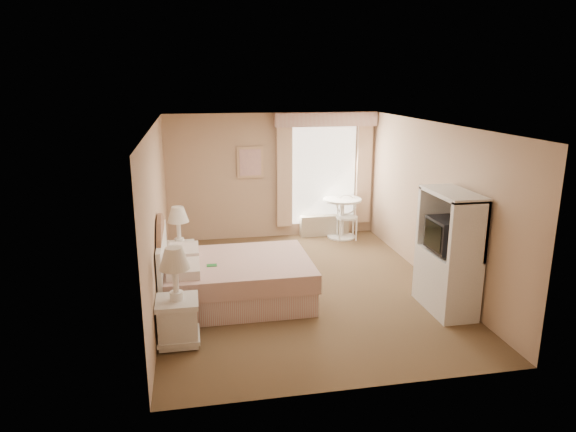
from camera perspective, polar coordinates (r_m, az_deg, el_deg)
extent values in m
cube|color=brown|center=(8.04, 1.50, -7.92)|extent=(4.20, 5.50, 0.01)
cube|color=silver|center=(7.44, 1.63, 10.12)|extent=(4.20, 5.50, 0.01)
cube|color=#D0AA8A|center=(10.29, -1.72, 4.44)|extent=(4.20, 0.01, 2.50)
cube|color=#D0AA8A|center=(5.12, 8.19, -6.71)|extent=(4.20, 0.01, 2.50)
cube|color=#D0AA8A|center=(7.49, -14.32, -0.02)|extent=(0.01, 5.50, 2.50)
cube|color=#D0AA8A|center=(8.34, 15.81, 1.38)|extent=(0.01, 5.50, 2.50)
cube|color=white|center=(10.47, 4.01, 4.60)|extent=(1.30, 0.02, 2.00)
cube|color=beige|center=(10.25, -0.43, 4.40)|extent=(0.30, 0.08, 2.05)
cube|color=beige|center=(10.67, 8.41, 4.66)|extent=(0.30, 0.08, 2.05)
cube|color=tan|center=(10.24, 4.25, 10.68)|extent=(2.05, 0.20, 0.28)
cube|color=beige|center=(10.62, 4.03, -1.01)|extent=(1.00, 0.22, 0.42)
cube|color=tan|center=(10.15, -4.22, 5.98)|extent=(0.52, 0.03, 0.62)
cube|color=beige|center=(10.13, -4.21, 5.96)|extent=(0.42, 0.02, 0.52)
cube|color=tan|center=(7.57, -5.50, -8.07)|extent=(2.01, 1.54, 0.35)
cube|color=beige|center=(7.46, -5.56, -5.90)|extent=(2.07, 1.59, 0.27)
cube|color=silver|center=(7.03, -11.54, -5.81)|extent=(0.43, 0.59, 0.13)
cube|color=silver|center=(7.72, -11.51, -3.91)|extent=(0.43, 0.59, 0.13)
cube|color=#227F32|center=(7.25, -8.47, -5.44)|extent=(0.14, 0.10, 0.01)
cube|color=white|center=(7.43, -13.70, -5.96)|extent=(0.06, 1.63, 1.06)
cylinder|color=#997451|center=(7.40, -13.74, -5.26)|extent=(0.05, 1.44, 1.44)
cube|color=white|center=(6.47, -12.10, -11.58)|extent=(0.46, 0.46, 0.50)
cube|color=white|center=(6.35, -12.24, -9.30)|extent=(0.50, 0.50, 0.06)
cube|color=white|center=(6.55, -12.02, -12.91)|extent=(0.50, 0.50, 0.05)
cylinder|color=white|center=(6.32, -12.28, -8.64)|extent=(0.16, 0.16, 0.10)
cylinder|color=white|center=(6.25, -12.38, -6.94)|extent=(0.07, 0.07, 0.40)
cone|color=silver|center=(6.15, -12.52, -4.60)|extent=(0.36, 0.36, 0.26)
cube|color=white|center=(8.58, -11.86, -4.92)|extent=(0.44, 0.44, 0.48)
cube|color=white|center=(8.50, -11.96, -3.23)|extent=(0.48, 0.48, 0.06)
cube|color=white|center=(8.64, -11.80, -5.92)|extent=(0.48, 0.48, 0.05)
cylinder|color=white|center=(8.47, -11.98, -2.74)|extent=(0.15, 0.15, 0.10)
cylinder|color=white|center=(8.42, -12.05, -1.51)|extent=(0.07, 0.07, 0.38)
cone|color=silver|center=(8.35, -12.15, 0.18)|extent=(0.34, 0.34, 0.25)
cylinder|color=white|center=(10.55, 5.94, -2.27)|extent=(0.57, 0.57, 0.03)
cylinder|color=white|center=(10.44, 5.99, -0.23)|extent=(0.09, 0.09, 0.77)
cylinder|color=white|center=(10.35, 6.05, 1.82)|extent=(0.77, 0.77, 0.04)
cylinder|color=white|center=(10.23, 5.79, -1.64)|extent=(0.03, 0.03, 0.44)
cylinder|color=white|center=(10.29, 7.60, -1.59)|extent=(0.03, 0.03, 0.44)
cylinder|color=white|center=(10.54, 5.49, -1.13)|extent=(0.03, 0.03, 0.44)
cylinder|color=white|center=(10.60, 7.25, -1.09)|extent=(0.03, 0.03, 0.44)
cylinder|color=white|center=(10.35, 6.57, -0.15)|extent=(0.47, 0.47, 0.04)
torus|color=white|center=(10.43, 6.47, 1.28)|extent=(0.43, 0.15, 0.42)
cylinder|color=white|center=(10.44, 5.55, 1.05)|extent=(0.03, 0.03, 0.39)
cylinder|color=white|center=(10.50, 7.32, 1.07)|extent=(0.03, 0.03, 0.39)
cube|color=white|center=(7.50, 17.12, -6.93)|extent=(0.51, 1.02, 0.83)
cube|color=white|center=(6.85, 19.46, -1.85)|extent=(0.51, 0.07, 0.83)
cube|color=white|center=(7.65, 15.98, 0.13)|extent=(0.51, 0.07, 0.83)
cube|color=white|center=(7.15, 17.88, 2.40)|extent=(0.51, 1.02, 0.06)
cube|color=white|center=(7.36, 19.24, -0.70)|extent=(0.04, 1.02, 0.83)
cube|color=black|center=(7.28, 17.40, -2.00)|extent=(0.44, 0.55, 0.44)
cube|color=black|center=(7.18, 15.83, -2.12)|extent=(0.02, 0.46, 0.37)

